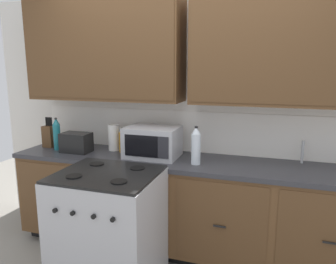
# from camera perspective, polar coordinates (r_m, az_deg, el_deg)

# --- Properties ---
(wall_unit) EXTENTS (4.39, 0.40, 2.43)m
(wall_unit) POSITION_cam_1_polar(r_m,az_deg,el_deg) (2.96, 3.77, 10.06)
(wall_unit) COLOR white
(wall_unit) RESTS_ON ground_plane
(counter_run) EXTENTS (3.22, 0.64, 0.91)m
(counter_run) POSITION_cam_1_polar(r_m,az_deg,el_deg) (3.03, 2.53, -12.96)
(counter_run) COLOR black
(counter_run) RESTS_ON ground_plane
(stove_range) EXTENTS (0.76, 0.68, 0.95)m
(stove_range) POSITION_cam_1_polar(r_m,az_deg,el_deg) (2.65, -10.47, -16.84)
(stove_range) COLOR #B7B7BC
(stove_range) RESTS_ON ground_plane
(microwave) EXTENTS (0.48, 0.37, 0.28)m
(microwave) POSITION_cam_1_polar(r_m,az_deg,el_deg) (2.94, -2.76, -1.78)
(microwave) COLOR #B7B7BC
(microwave) RESTS_ON counter_run
(toaster) EXTENTS (0.28, 0.18, 0.19)m
(toaster) POSITION_cam_1_polar(r_m,az_deg,el_deg) (3.24, -16.07, -1.80)
(toaster) COLOR black
(toaster) RESTS_ON counter_run
(knife_block) EXTENTS (0.11, 0.14, 0.31)m
(knife_block) POSITION_cam_1_polar(r_m,az_deg,el_deg) (3.56, -20.27, -0.60)
(knife_block) COLOR #52361E
(knife_block) RESTS_ON counter_run
(sink_faucet) EXTENTS (0.02, 0.02, 0.20)m
(sink_faucet) POSITION_cam_1_polar(r_m,az_deg,el_deg) (2.98, 22.89, -3.29)
(sink_faucet) COLOR #B2B5BA
(sink_faucet) RESTS_ON counter_run
(paper_towel_roll) EXTENTS (0.12, 0.12, 0.26)m
(paper_towel_roll) POSITION_cam_1_polar(r_m,az_deg,el_deg) (3.22, -9.61, -0.95)
(paper_towel_roll) COLOR white
(paper_towel_roll) RESTS_ON counter_run
(bottle_clear) EXTENTS (0.08, 0.08, 0.33)m
(bottle_clear) POSITION_cam_1_polar(r_m,az_deg,el_deg) (2.71, 5.02, -2.47)
(bottle_clear) COLOR silver
(bottle_clear) RESTS_ON counter_run
(bottle_amber) EXTENTS (0.08, 0.08, 0.24)m
(bottle_amber) POSITION_cam_1_polar(r_m,az_deg,el_deg) (3.14, -8.05, -1.45)
(bottle_amber) COLOR #9E6619
(bottle_amber) RESTS_ON counter_run
(bottle_teal) EXTENTS (0.07, 0.07, 0.32)m
(bottle_teal) POSITION_cam_1_polar(r_m,az_deg,el_deg) (3.38, -19.24, -0.38)
(bottle_teal) COLOR #1E707A
(bottle_teal) RESTS_ON counter_run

